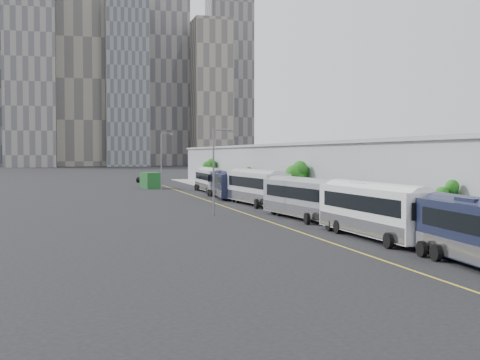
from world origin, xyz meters
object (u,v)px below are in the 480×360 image
object	(u,v)px
street_lamp_far	(162,157)
bus_4	(256,190)
bus_2	(374,215)
bus_3	(303,202)
bus_6	(210,182)
suv	(145,179)
bus_5	(225,187)
shipping_container	(150,180)
street_lamp_near	(216,165)

from	to	relation	value
street_lamp_far	bus_4	bearing A→B (deg)	-78.80
bus_2	bus_3	bearing A→B (deg)	88.58
bus_6	suv	size ratio (longest dim) A/B	2.49
bus_5	bus_4	bearing A→B (deg)	-80.88
street_lamp_far	shipping_container	xyz separation A→B (m)	(-1.07, 7.47, -3.95)
bus_5	shipping_container	world-z (taller)	bus_5
bus_4	bus_5	xyz separation A→B (m)	(-0.83, 12.60, -0.21)
street_lamp_near	street_lamp_far	size ratio (longest dim) A/B	0.89
suv	bus_4	bearing A→B (deg)	-97.56
bus_2	street_lamp_far	size ratio (longest dim) A/B	1.43
bus_6	bus_5	bearing A→B (deg)	-92.40
bus_4	bus_3	bearing A→B (deg)	-95.53
street_lamp_near	suv	distance (m)	73.95
suv	shipping_container	bearing A→B (deg)	-107.06
bus_4	bus_6	bearing A→B (deg)	85.29
bus_2	shipping_container	distance (m)	71.62
bus_2	bus_3	size ratio (longest dim) A/B	1.03
bus_2	suv	xyz separation A→B (m)	(-5.66, 93.29, -0.91)
street_lamp_far	suv	bearing A→B (deg)	89.08
bus_5	suv	size ratio (longest dim) A/B	2.40
bus_2	suv	world-z (taller)	bus_2
bus_3	bus_4	xyz separation A→B (m)	(0.36, 16.76, 0.15)
bus_2	street_lamp_near	size ratio (longest dim) A/B	1.60
bus_6	bus_4	bearing A→B (deg)	-88.88
bus_2	bus_6	world-z (taller)	bus_2
bus_6	suv	bearing A→B (deg)	101.62
shipping_container	bus_2	bearing A→B (deg)	-92.30
bus_5	suv	distance (m)	49.71
suv	bus_5	bearing A→B (deg)	-97.13
bus_3	bus_4	distance (m)	16.76
bus_2	shipping_container	size ratio (longest dim) A/B	2.46
street_lamp_far	shipping_container	distance (m)	8.52
street_lamp_far	suv	xyz separation A→B (m)	(0.47, 29.50, -4.60)
bus_4	street_lamp_near	xyz separation A→B (m)	(-7.33, -11.79, 3.09)
bus_5	bus_6	bearing A→B (deg)	91.44
bus_4	bus_6	size ratio (longest dim) A/B	1.10
street_lamp_far	suv	distance (m)	29.86
bus_4	street_lamp_near	bearing A→B (deg)	-126.20
bus_4	bus_5	size ratio (longest dim) A/B	1.14
bus_3	bus_4	size ratio (longest dim) A/B	0.91
bus_6	street_lamp_far	size ratio (longest dim) A/B	1.38
shipping_container	bus_5	bearing A→B (deg)	-84.38
bus_4	shipping_container	bearing A→B (deg)	96.32
street_lamp_far	bus_2	bearing A→B (deg)	-84.51
bus_5	shipping_container	distance (m)	28.20
street_lamp_near	street_lamp_far	xyz separation A→B (m)	(0.89, 44.33, 0.51)
bus_3	shipping_container	bearing A→B (deg)	91.42
bus_6	street_lamp_far	bearing A→B (deg)	144.25
bus_5	bus_6	size ratio (longest dim) A/B	0.97
bus_2	street_lamp_near	xyz separation A→B (m)	(-7.02, 19.47, 3.18)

